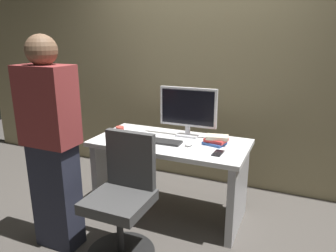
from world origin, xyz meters
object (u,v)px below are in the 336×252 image
object	(u,v)px
cell_phone	(218,153)
monitor	(188,109)
person_at_desk	(52,145)
keyboard	(158,141)
office_chair	(123,202)
mouse	(189,144)
book_stack	(216,140)
desk	(170,164)
cup_near_keyboard	(120,132)

from	to	relation	value
cell_phone	monitor	bearing A→B (deg)	140.75
person_at_desk	keyboard	size ratio (longest dim) A/B	3.81
office_chair	person_at_desk	world-z (taller)	person_at_desk
mouse	book_stack	xyz separation A→B (m)	(0.20, 0.13, 0.02)
office_chair	monitor	world-z (taller)	monitor
person_at_desk	mouse	size ratio (longest dim) A/B	16.39
keyboard	cell_phone	bearing A→B (deg)	-8.30
person_at_desk	monitor	distance (m)	1.22
mouse	book_stack	bearing A→B (deg)	32.33
book_stack	cell_phone	world-z (taller)	book_stack
keyboard	mouse	bearing A→B (deg)	2.15
desk	keyboard	world-z (taller)	keyboard
desk	monitor	size ratio (longest dim) A/B	2.54
cup_near_keyboard	cell_phone	xyz separation A→B (m)	(0.95, -0.07, -0.04)
desk	mouse	world-z (taller)	mouse
book_stack	cell_phone	size ratio (longest dim) A/B	1.56
office_chair	keyboard	world-z (taller)	office_chair
person_at_desk	desk	bearing A→B (deg)	50.87
office_chair	cup_near_keyboard	xyz separation A→B (m)	(-0.37, 0.59, 0.34)
office_chair	keyboard	bearing A→B (deg)	88.62
person_at_desk	book_stack	distance (m)	1.33
monitor	cup_near_keyboard	bearing A→B (deg)	-154.56
monitor	book_stack	bearing A→B (deg)	-22.63
book_stack	cup_near_keyboard	bearing A→B (deg)	-170.76
desk	keyboard	distance (m)	0.26
monitor	cup_near_keyboard	size ratio (longest dim) A/B	5.59
keyboard	book_stack	world-z (taller)	book_stack
book_stack	keyboard	bearing A→B (deg)	-163.49
book_stack	monitor	bearing A→B (deg)	157.37
mouse	cup_near_keyboard	size ratio (longest dim) A/B	1.03
keyboard	cell_phone	distance (m)	0.57
person_at_desk	mouse	distance (m)	1.10
monitor	cell_phone	bearing A→B (deg)	-41.62
person_at_desk	keyboard	bearing A→B (deg)	52.21
cup_near_keyboard	book_stack	xyz separation A→B (m)	(0.88, 0.14, -0.01)
mouse	cell_phone	size ratio (longest dim) A/B	0.69
person_at_desk	book_stack	world-z (taller)	person_at_desk
monitor	book_stack	xyz separation A→B (m)	(0.31, -0.13, -0.22)
office_chair	cup_near_keyboard	distance (m)	0.77
person_at_desk	cell_phone	size ratio (longest dim) A/B	11.38
office_chair	person_at_desk	distance (m)	0.68
keyboard	mouse	world-z (taller)	mouse
desk	cup_near_keyboard	distance (m)	0.55
cell_phone	office_chair	bearing A→B (deg)	-135.83
monitor	cell_phone	xyz separation A→B (m)	(0.38, -0.34, -0.25)
office_chair	book_stack	distance (m)	0.95
mouse	desk	bearing A→B (deg)	163.88
book_stack	cell_phone	xyz separation A→B (m)	(0.08, -0.21, -0.04)
desk	person_at_desk	distance (m)	1.06
mouse	cell_phone	xyz separation A→B (m)	(0.28, -0.09, -0.01)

